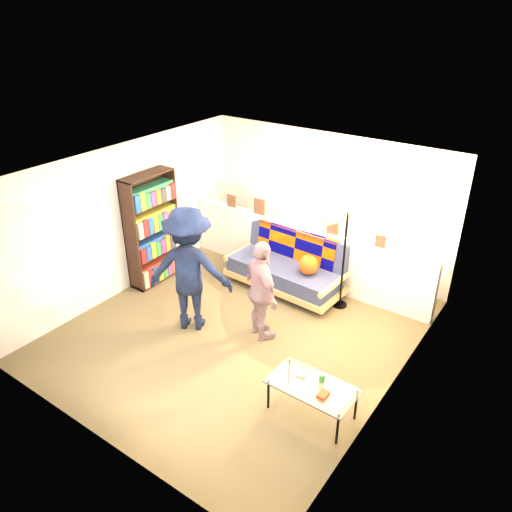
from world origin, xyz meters
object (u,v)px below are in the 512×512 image
Objects in this scene: futon_sofa at (289,266)px; coffee_table at (313,387)px; person_left at (189,270)px; bookshelf at (152,232)px; floor_lamp at (346,237)px; person_right at (261,291)px.

futon_sofa reaches higher than coffee_table.
futon_sofa is at bearing 127.30° from coffee_table.
person_left is (-0.58, -1.74, 0.53)m from futon_sofa.
coffee_table is 0.55× the size of person_left.
floor_lamp is at bearing 19.98° from bookshelf.
person_right is (-1.34, 0.90, 0.35)m from coffee_table.
person_right is at bearing -7.36° from bookshelf.
bookshelf is 3.97m from coffee_table.
bookshelf is 1.85× the size of coffee_table.
person_left is at bearing 51.22° from person_right.
bookshelf is (-2.00, -1.08, 0.48)m from futon_sofa.
coffee_table is (3.75, -1.22, -0.48)m from bookshelf.
person_right is (2.41, -0.31, -0.13)m from bookshelf.
bookshelf is at bearing 162.02° from coffee_table.
person_left is at bearing -108.39° from futon_sofa.
floor_lamp is 1.12× the size of person_right.
floor_lamp reaches higher than person_right.
futon_sofa is 1.91m from person_left.
person_right is at bearing 145.94° from coffee_table.
futon_sofa is 1.25m from floor_lamp.
bookshelf reaches higher than futon_sofa.
bookshelf is 2.43m from person_right.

